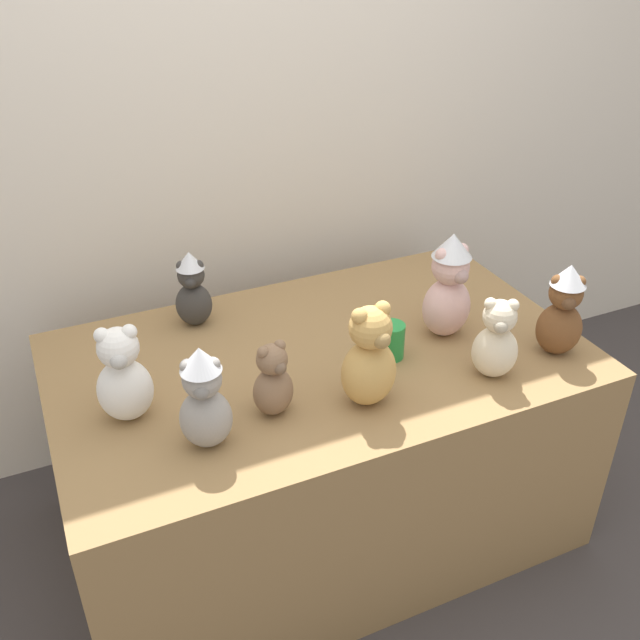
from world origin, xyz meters
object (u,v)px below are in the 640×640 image
object	(u,v)px
teddy_bear_chestnut	(562,311)
teddy_bear_mocha	(273,381)
display_table	(320,443)
teddy_bear_snow	(123,377)
teddy_bear_cream	(496,341)
teddy_bear_blush	(449,287)
teddy_bear_ash	(204,398)
party_cup_green	(391,341)
teddy_bear_honey	(369,359)
teddy_bear_charcoal	(192,290)

from	to	relation	value
teddy_bear_chestnut	teddy_bear_mocha	size ratio (longest dim) A/B	1.34
display_table	teddy_bear_snow	world-z (taller)	teddy_bear_snow
teddy_bear_cream	teddy_bear_blush	bearing A→B (deg)	122.41
display_table	teddy_bear_mocha	bearing A→B (deg)	-138.17
teddy_bear_ash	teddy_bear_mocha	xyz separation A→B (m)	(0.20, 0.05, -0.04)
teddy_bear_ash	party_cup_green	size ratio (longest dim) A/B	2.63
display_table	teddy_bear_chestnut	size ratio (longest dim) A/B	5.38
teddy_bear_blush	party_cup_green	xyz separation A→B (m)	(-0.22, -0.04, -0.11)
teddy_bear_cream	teddy_bear_honey	world-z (taller)	teddy_bear_honey
display_table	teddy_bear_honey	xyz separation A→B (m)	(0.02, -0.26, 0.49)
teddy_bear_mocha	teddy_bear_chestnut	bearing A→B (deg)	-18.66
teddy_bear_ash	teddy_bear_honey	distance (m)	0.45
teddy_bear_chestnut	teddy_bear_mocha	bearing A→B (deg)	-155.96
teddy_bear_mocha	teddy_bear_blush	world-z (taller)	teddy_bear_blush
teddy_bear_snow	teddy_bear_cream	world-z (taller)	teddy_bear_snow
teddy_bear_charcoal	teddy_bear_honey	world-z (taller)	teddy_bear_honey
teddy_bear_blush	teddy_bear_cream	bearing A→B (deg)	-93.47
teddy_bear_snow	teddy_bear_blush	xyz separation A→B (m)	(0.98, 0.01, 0.04)
teddy_bear_ash	teddy_bear_blush	size ratio (longest dim) A/B	0.85
teddy_bear_charcoal	teddy_bear_mocha	world-z (taller)	teddy_bear_charcoal
teddy_bear_chestnut	teddy_bear_cream	distance (m)	0.25
teddy_bear_ash	teddy_bear_mocha	bearing A→B (deg)	30.07
teddy_bear_snow	teddy_bear_cream	size ratio (longest dim) A/B	1.12
teddy_bear_blush	display_table	bearing A→B (deg)	168.21
display_table	teddy_bear_cream	distance (m)	0.69
teddy_bear_cream	teddy_bear_charcoal	world-z (taller)	teddy_bear_charcoal
teddy_bear_ash	display_table	bearing A→B (deg)	47.32
teddy_bear_chestnut	teddy_bear_honey	distance (m)	0.63
teddy_bear_ash	teddy_bear_blush	bearing A→B (deg)	30.13
teddy_bear_chestnut	teddy_bear_charcoal	distance (m)	1.12
teddy_bear_cream	party_cup_green	size ratio (longest dim) A/B	2.27
teddy_bear_snow	party_cup_green	size ratio (longest dim) A/B	2.55
teddy_bear_mocha	display_table	bearing A→B (deg)	28.28
teddy_bear_chestnut	teddy_bear_honey	world-z (taller)	teddy_bear_honey
display_table	teddy_bear_snow	xyz separation A→B (m)	(-0.58, -0.06, 0.48)
teddy_bear_ash	teddy_bear_charcoal	distance (m)	0.59
teddy_bear_cream	teddy_bear_snow	bearing A→B (deg)	-161.76
teddy_bear_ash	party_cup_green	world-z (taller)	teddy_bear_ash
teddy_bear_cream	teddy_bear_ash	xyz separation A→B (m)	(-0.83, 0.05, 0.02)
party_cup_green	teddy_bear_snow	bearing A→B (deg)	177.51
display_table	teddy_bear_blush	size ratio (longest dim) A/B	4.62
teddy_bear_snow	teddy_bear_mocha	world-z (taller)	teddy_bear_snow
teddy_bear_cream	display_table	bearing A→B (deg)	175.33
teddy_bear_chestnut	teddy_bear_blush	xyz separation A→B (m)	(-0.25, 0.23, 0.02)
display_table	teddy_bear_chestnut	bearing A→B (deg)	-23.26
teddy_bear_cream	teddy_bear_charcoal	size ratio (longest dim) A/B	0.99
teddy_bear_cream	teddy_bear_mocha	world-z (taller)	teddy_bear_cream
teddy_bear_cream	teddy_bear_charcoal	xyz separation A→B (m)	(-0.70, 0.62, 0.01)
teddy_bear_cream	teddy_bear_honey	xyz separation A→B (m)	(-0.38, 0.04, 0.02)
teddy_bear_cream	teddy_bear_mocha	distance (m)	0.64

